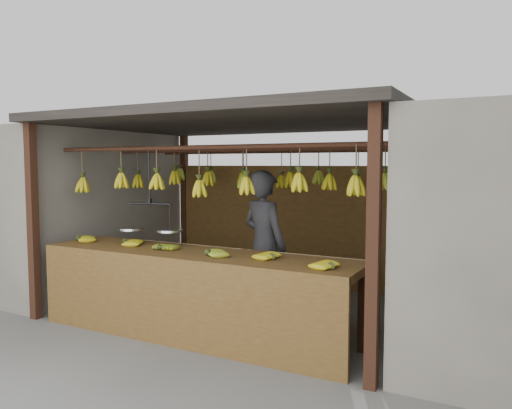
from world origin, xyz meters
The scene contains 8 objects.
ground centered at (0.00, 0.00, 0.00)m, with size 80.00×80.00×0.00m, color #5B5B57.
stall centered at (0.00, 0.33, 1.97)m, with size 4.30×3.30×2.40m.
neighbor_left centered at (-3.60, 0.00, 1.15)m, with size 3.00×3.00×2.30m, color slate.
counter centered at (0.02, -1.24, 0.71)m, with size 3.58×0.82×0.96m.
hanging_bananas centered at (0.01, 0.01, 1.62)m, with size 3.62×2.23×0.38m.
balance_scale centered at (-0.68, -1.00, 1.13)m, with size 0.78×0.37×0.93m.
vendor centered at (0.42, -0.28, 0.88)m, with size 0.64×0.42×1.75m, color #262628.
bag_bundles centered at (1.94, 1.35, 1.01)m, with size 0.08×0.26×1.22m.
Camera 1 is at (3.00, -5.41, 1.82)m, focal length 35.00 mm.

